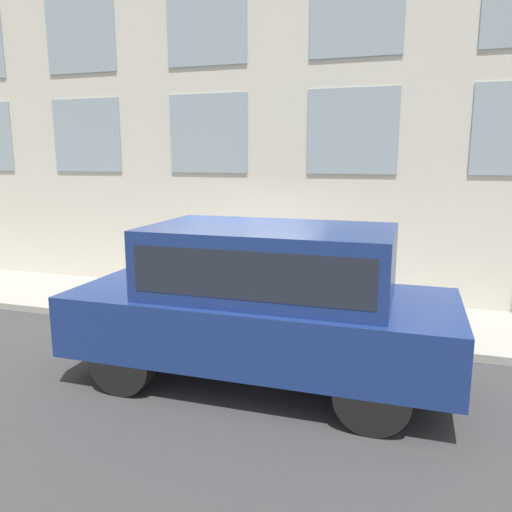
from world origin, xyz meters
TOP-DOWN VIEW (x-y plane):
  - ground_plane at (0.00, 0.00)m, footprint 80.00×80.00m
  - sidewalk at (1.16, 0.00)m, footprint 2.31×60.00m
  - building_facade at (2.46, 0.00)m, footprint 0.33×40.00m
  - fire_hydrant at (0.48, -0.39)m, footprint 0.34×0.45m
  - person at (0.75, 0.18)m, footprint 0.26×0.17m
  - parked_truck_navy_near at (-1.45, -0.87)m, footprint 1.97×4.80m

SIDE VIEW (x-z plane):
  - ground_plane at x=0.00m, z-range 0.00..0.00m
  - sidewalk at x=1.16m, z-range 0.00..0.12m
  - fire_hydrant at x=0.48m, z-range 0.13..0.86m
  - person at x=0.75m, z-range 0.23..1.32m
  - parked_truck_navy_near at x=-1.45m, z-range 0.14..2.16m
  - building_facade at x=2.46m, z-range 0.00..9.10m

